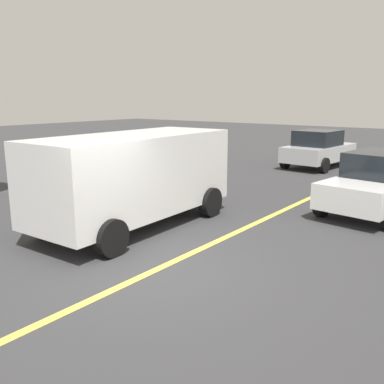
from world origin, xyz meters
TOP-DOWN VIEW (x-y plane):
  - ground_plane at (0.00, 0.00)m, footprint 80.00×80.00m
  - lane_marking_centre at (3.00, 0.00)m, footprint 28.00×0.16m
  - white_van at (1.82, 2.21)m, footprint 5.27×2.42m
  - car_silver_far_lane at (13.08, 2.08)m, footprint 4.00×2.28m
  - car_white_mid_road at (6.71, -2.06)m, footprint 4.17×2.33m

SIDE VIEW (x-z plane):
  - ground_plane at x=0.00m, z-range 0.00..0.00m
  - lane_marking_centre at x=3.00m, z-range 0.00..0.01m
  - car_white_mid_road at x=6.71m, z-range 0.00..1.62m
  - car_silver_far_lane at x=13.08m, z-range 0.00..1.64m
  - white_van at x=1.82m, z-range 0.17..2.37m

